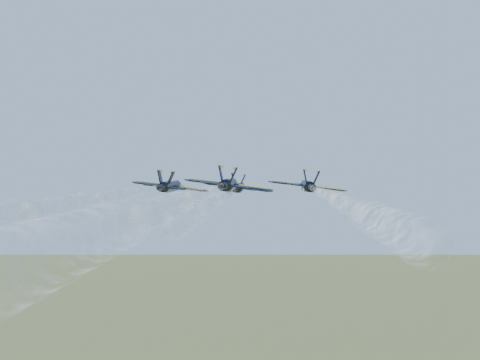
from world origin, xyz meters
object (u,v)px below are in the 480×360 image
at_px(jet_lead, 239,187).
at_px(jet_left, 171,186).
at_px(jet_slot, 229,184).
at_px(jet_right, 307,186).

height_order(jet_lead, jet_left, same).
height_order(jet_left, jet_slot, same).
xyz_separation_m(jet_left, jet_slot, (15.26, -8.65, 0.00)).
distance_m(jet_left, jet_slot, 17.54).
relative_size(jet_left, jet_right, 1.00).
distance_m(jet_right, jet_slot, 17.66).
bearing_deg(jet_left, jet_right, -2.51).
bearing_deg(jet_lead, jet_slot, -90.13).
height_order(jet_right, jet_slot, same).
relative_size(jet_lead, jet_slot, 1.00).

